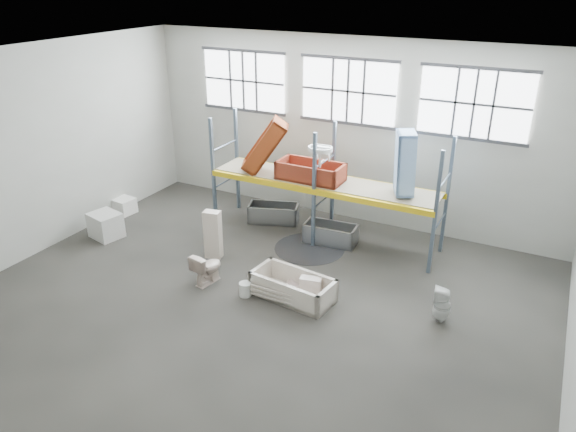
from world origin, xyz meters
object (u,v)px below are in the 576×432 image
Objects in this scene: toilet_beige at (207,268)px; bucket at (245,289)px; steel_tub_left at (274,213)px; rust_tub_flat at (311,171)px; toilet_white at (442,305)px; steel_tub_right at (330,233)px; bathtub_beige at (293,287)px; blue_tub_upright at (405,163)px; cistern_tall at (213,234)px; carton_near at (106,225)px.

bucket is (1.05, -0.09, -0.22)m from toilet_beige.
toilet_beige is at bearing -86.04° from steel_tub_left.
steel_tub_left is at bearing 164.54° from rust_tub_flat.
toilet_white is 4.03m from steel_tub_right.
blue_tub_upright reaches higher than bathtub_beige.
toilet_white is at bearing -160.19° from toilet_beige.
toilet_beige reaches higher than steel_tub_right.
steel_tub_left is (-0.25, 3.57, -0.12)m from toilet_beige.
toilet_white is 4.84m from rust_tub_flat.
toilet_beige is 1.08m from bucket.
rust_tub_flat is at bearing -15.46° from steel_tub_left.
steel_tub_right is (1.93, -0.45, -0.01)m from steel_tub_left.
steel_tub_right is at bearing 30.19° from cistern_tall.
cistern_tall reaches higher than carton_near.
cistern_tall reaches higher than steel_tub_right.
rust_tub_flat is at bearing -130.01° from toilet_white.
carton_near is at bearing 170.90° from bucket.
carton_near is at bearing -98.67° from toilet_white.
steel_tub_right is at bearing -133.41° from toilet_white.
toilet_beige is 3.67m from rust_tub_flat.
blue_tub_upright is at bearing 16.97° from cistern_tall.
bathtub_beige is at bearing -3.46° from carton_near.
steel_tub_right is 1.74× the size of carton_near.
toilet_white is at bearing -29.79° from rust_tub_flat.
carton_near is (-5.74, 0.35, 0.07)m from bathtub_beige.
cistern_tall is 3.22m from carton_near.
rust_tub_flat is (-0.96, 2.88, 1.56)m from bathtub_beige.
steel_tub_left is at bearing -126.81° from toilet_white.
cistern_tall is at bearing -101.72° from toilet_white.
cistern_tall is at bearing -126.61° from rust_tub_flat.
blue_tub_upright is at bearing 20.10° from carton_near.
rust_tub_flat is 3.70m from bucket.
blue_tub_upright reaches higher than toilet_beige.
toilet_beige is 0.51× the size of blue_tub_upright.
cistern_tall reaches higher than toilet_beige.
rust_tub_flat reaches higher than bucket.
steel_tub_left is (-2.25, 3.24, -0.01)m from bathtub_beige.
cistern_tall is 4.90m from blue_tub_upright.
toilet_white is at bearing -55.54° from blue_tub_upright.
toilet_beige is 0.45× the size of rust_tub_flat.
rust_tub_flat is at bearing -177.97° from blue_tub_upright.
bucket is at bearing -124.99° from blue_tub_upright.
carton_near is at bearing -152.06° from rust_tub_flat.
toilet_white is at bearing -13.87° from cistern_tall.
blue_tub_upright is at bearing 55.01° from bucket.
steel_tub_left is at bearing 109.55° from bucket.
bathtub_beige is 2.36× the size of toilet_beige.
cistern_tall is 2.94m from rust_tub_flat.
rust_tub_flat is 5.61m from carton_near.
steel_tub_right reaches higher than bucket.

